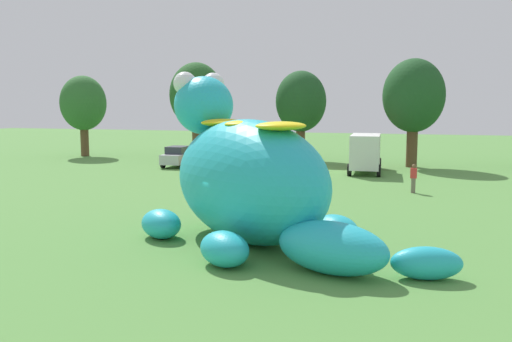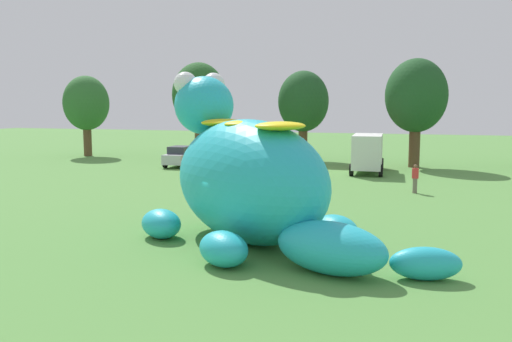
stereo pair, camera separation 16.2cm
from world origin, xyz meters
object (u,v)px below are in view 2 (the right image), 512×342
object	(u,v)px
spectator_near_inflatable	(415,179)
car_yellow	(268,160)
giant_inflatable_creature	(249,179)
box_truck	(368,152)
spectator_mid_field	(278,204)
car_orange	(218,159)
car_silver	(180,156)
spectator_by_cars	(316,168)

from	to	relation	value
spectator_near_inflatable	car_yellow	bearing A→B (deg)	145.21
giant_inflatable_creature	box_truck	bearing A→B (deg)	84.44
box_truck	spectator_mid_field	size ratio (longest dim) A/B	3.80
car_orange	spectator_near_inflatable	size ratio (longest dim) A/B	2.49
car_silver	box_truck	world-z (taller)	box_truck
car_yellow	spectator_near_inflatable	size ratio (longest dim) A/B	2.40
box_truck	spectator_mid_field	world-z (taller)	box_truck
car_silver	car_orange	size ratio (longest dim) A/B	0.98
spectator_by_cars	spectator_mid_field	bearing A→B (deg)	-85.94
car_silver	box_truck	bearing A→B (deg)	2.36
car_orange	spectator_by_cars	distance (m)	9.54
box_truck	spectator_by_cars	world-z (taller)	box_truck
car_orange	car_silver	bearing A→B (deg)	168.22
car_orange	spectator_near_inflatable	distance (m)	17.19
box_truck	spectator_near_inflatable	size ratio (longest dim) A/B	3.80
giant_inflatable_creature	car_yellow	xyz separation A→B (m)	(-5.41, 21.48, -1.55)
giant_inflatable_creature	spectator_near_inflatable	xyz separation A→B (m)	(5.87, 13.65, -1.56)
car_orange	car_yellow	size ratio (longest dim) A/B	1.04
spectator_near_inflatable	car_silver	bearing A→B (deg)	156.29
car_silver	spectator_near_inflatable	world-z (taller)	car_silver
spectator_mid_field	spectator_near_inflatable	bearing A→B (deg)	61.08
spectator_mid_field	giant_inflatable_creature	bearing A→B (deg)	-93.63
car_orange	box_truck	xyz separation A→B (m)	(11.74, 1.41, 0.74)
spectator_near_inflatable	spectator_by_cars	bearing A→B (deg)	149.98
giant_inflatable_creature	spectator_by_cars	distance (m)	17.58
car_silver	car_orange	xyz separation A→B (m)	(3.72, -0.78, 0.00)
giant_inflatable_creature	spectator_near_inflatable	bearing A→B (deg)	66.74
car_silver	spectator_by_cars	bearing A→B (deg)	-20.06
car_yellow	spectator_mid_field	world-z (taller)	car_yellow
car_orange	spectator_mid_field	bearing A→B (deg)	-61.35
car_silver	spectator_near_inflatable	bearing A→B (deg)	-23.71
spectator_mid_field	spectator_by_cars	distance (m)	14.11
spectator_mid_field	spectator_by_cars	bearing A→B (deg)	94.06
car_yellow	spectator_mid_field	xyz separation A→B (m)	(5.62, -18.06, -0.01)
car_silver	box_truck	distance (m)	15.49
car_yellow	spectator_by_cars	world-z (taller)	car_yellow
box_truck	spectator_by_cars	distance (m)	6.04
box_truck	spectator_by_cars	size ratio (longest dim) A/B	3.80
car_silver	spectator_near_inflatable	xyz separation A→B (m)	(19.12, -8.40, -0.01)
car_yellow	box_truck	distance (m)	7.74
car_yellow	giant_inflatable_creature	bearing A→B (deg)	-75.87
car_yellow	spectator_by_cars	xyz separation A→B (m)	(4.63, -3.99, -0.01)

